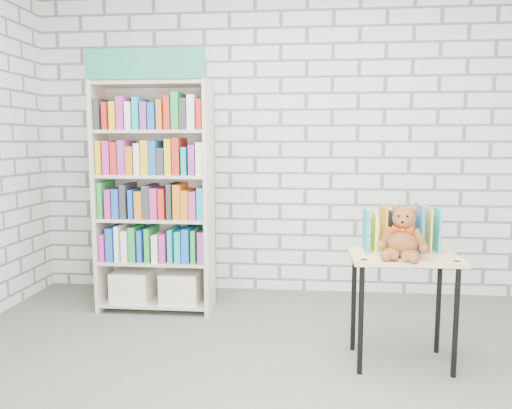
{
  "coord_description": "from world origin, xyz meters",
  "views": [
    {
      "loc": [
        0.22,
        -2.61,
        1.4
      ],
      "look_at": [
        -0.12,
        0.95,
        0.95
      ],
      "focal_mm": 35.0,
      "sensor_mm": 36.0,
      "label": 1
    }
  ],
  "objects": [
    {
      "name": "ground",
      "position": [
        0.0,
        0.0,
        0.0
      ],
      "size": [
        4.5,
        4.5,
        0.0
      ],
      "primitive_type": "plane",
      "color": "#4D594B",
      "rests_on": "ground"
    },
    {
      "name": "room_shell",
      "position": [
        0.0,
        0.0,
        1.78
      ],
      "size": [
        4.52,
        4.02,
        2.81
      ],
      "color": "silver",
      "rests_on": "ground"
    },
    {
      "name": "bookshelf",
      "position": [
        -1.0,
        1.36,
        0.96
      ],
      "size": [
        0.94,
        0.36,
        2.1
      ],
      "color": "beige",
      "rests_on": "ground"
    },
    {
      "name": "display_table",
      "position": [
        0.84,
        0.49,
        0.61
      ],
      "size": [
        0.67,
        0.47,
        0.71
      ],
      "color": "#D5BC7F",
      "rests_on": "ground"
    },
    {
      "name": "table_books",
      "position": [
        0.84,
        0.6,
        0.84
      ],
      "size": [
        0.46,
        0.21,
        0.27
      ],
      "color": "teal",
      "rests_on": "display_table"
    },
    {
      "name": "teddy_bear",
      "position": [
        0.82,
        0.39,
        0.84
      ],
      "size": [
        0.29,
        0.29,
        0.32
      ],
      "color": "brown",
      "rests_on": "display_table"
    }
  ]
}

